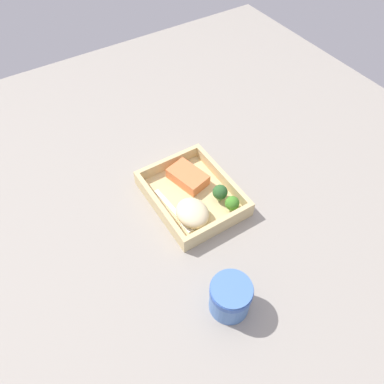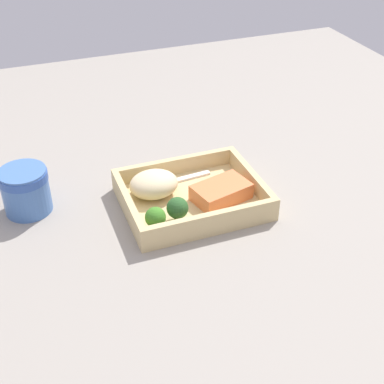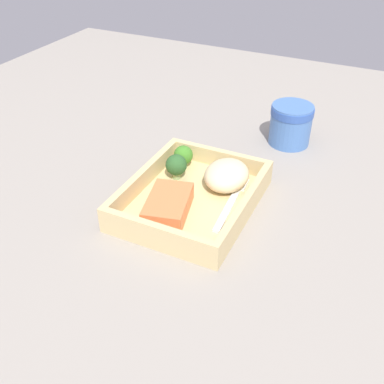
# 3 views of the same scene
# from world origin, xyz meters

# --- Properties ---
(ground_plane) EXTENTS (1.60, 1.60, 0.02)m
(ground_plane) POSITION_xyz_m (0.00, 0.00, -0.01)
(ground_plane) COLOR gray
(takeout_tray) EXTENTS (0.25, 0.20, 0.01)m
(takeout_tray) POSITION_xyz_m (0.00, 0.00, 0.01)
(takeout_tray) COLOR #D2B87F
(takeout_tray) RESTS_ON ground_plane
(tray_rim) EXTENTS (0.25, 0.20, 0.03)m
(tray_rim) POSITION_xyz_m (0.00, 0.00, 0.03)
(tray_rim) COLOR #D2B87F
(tray_rim) RESTS_ON takeout_tray
(salmon_fillet) EXTENTS (0.11, 0.09, 0.03)m
(salmon_fillet) POSITION_xyz_m (-0.05, 0.02, 0.03)
(salmon_fillet) COLOR #E87843
(salmon_fillet) RESTS_ON takeout_tray
(mashed_potatoes) EXTENTS (0.09, 0.08, 0.05)m
(mashed_potatoes) POSITION_xyz_m (0.06, -0.04, 0.03)
(mashed_potatoes) COLOR beige
(mashed_potatoes) RESTS_ON takeout_tray
(broccoli_floret_1) EXTENTS (0.04, 0.04, 0.05)m
(broccoli_floret_1) POSITION_xyz_m (0.05, 0.05, 0.04)
(broccoli_floret_1) COLOR #86A267
(broccoli_floret_1) RESTS_ON takeout_tray
(broccoli_floret_2) EXTENTS (0.04, 0.04, 0.04)m
(broccoli_floret_2) POSITION_xyz_m (0.09, 0.06, 0.03)
(broccoli_floret_2) COLOR #7EA963
(broccoli_floret_2) RESTS_ON takeout_tray
(fork) EXTENTS (0.16, 0.03, 0.00)m
(fork) POSITION_xyz_m (0.02, -0.06, 0.01)
(fork) COLOR white
(fork) RESTS_ON takeout_tray
(paper_cup) EXTENTS (0.09, 0.09, 0.08)m
(paper_cup) POSITION_xyz_m (0.28, -0.09, 0.05)
(paper_cup) COLOR #4771B3
(paper_cup) RESTS_ON ground_plane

